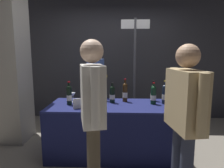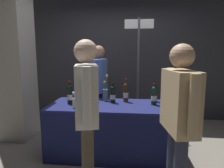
{
  "view_description": "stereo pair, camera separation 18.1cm",
  "coord_description": "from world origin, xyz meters",
  "px_view_note": "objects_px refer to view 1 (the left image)",
  "views": [
    {
      "loc": [
        0.11,
        -2.81,
        1.49
      ],
      "look_at": [
        0.0,
        0.0,
        1.05
      ],
      "focal_mm": 32.2,
      "sensor_mm": 36.0,
      "label": 1
    },
    {
      "loc": [
        0.29,
        -2.8,
        1.49
      ],
      "look_at": [
        0.0,
        0.0,
        1.05
      ],
      "focal_mm": 32.2,
      "sensor_mm": 36.0,
      "label": 2
    }
  ],
  "objects_px": {
    "tasting_table": "(112,119)",
    "booth_signpost": "(135,63)",
    "vendor_presenter": "(96,82)",
    "featured_wine_bottle": "(93,92)",
    "wine_glass_near_vendor": "(73,95)",
    "display_bottle_0": "(164,94)",
    "wine_glass_mid": "(87,103)",
    "concrete_pillar": "(8,53)",
    "taster_foreground_right": "(185,112)",
    "flower_vase": "(104,93)"
  },
  "relations": [
    {
      "from": "tasting_table",
      "to": "booth_signpost",
      "type": "distance_m",
      "value": 1.35
    },
    {
      "from": "flower_vase",
      "to": "booth_signpost",
      "type": "distance_m",
      "value": 1.06
    },
    {
      "from": "display_bottle_0",
      "to": "flower_vase",
      "type": "xyz_separation_m",
      "value": [
        -0.89,
        0.15,
        -0.02
      ]
    },
    {
      "from": "wine_glass_mid",
      "to": "taster_foreground_right",
      "type": "relative_size",
      "value": 0.09
    },
    {
      "from": "display_bottle_0",
      "to": "flower_vase",
      "type": "bearing_deg",
      "value": 170.7
    },
    {
      "from": "tasting_table",
      "to": "flower_vase",
      "type": "relative_size",
      "value": 4.38
    },
    {
      "from": "display_bottle_0",
      "to": "booth_signpost",
      "type": "relative_size",
      "value": 0.16
    },
    {
      "from": "wine_glass_mid",
      "to": "booth_signpost",
      "type": "xyz_separation_m",
      "value": [
        0.7,
        1.32,
        0.46
      ]
    },
    {
      "from": "tasting_table",
      "to": "booth_signpost",
      "type": "height_order",
      "value": "booth_signpost"
    },
    {
      "from": "concrete_pillar",
      "to": "wine_glass_mid",
      "type": "bearing_deg",
      "value": -27.31
    },
    {
      "from": "featured_wine_bottle",
      "to": "wine_glass_near_vendor",
      "type": "bearing_deg",
      "value": -164.08
    },
    {
      "from": "wine_glass_mid",
      "to": "booth_signpost",
      "type": "distance_m",
      "value": 1.57
    },
    {
      "from": "display_bottle_0",
      "to": "wine_glass_mid",
      "type": "bearing_deg",
      "value": -161.39
    },
    {
      "from": "display_bottle_0",
      "to": "vendor_presenter",
      "type": "bearing_deg",
      "value": 149.15
    },
    {
      "from": "featured_wine_bottle",
      "to": "taster_foreground_right",
      "type": "distance_m",
      "value": 1.58
    },
    {
      "from": "vendor_presenter",
      "to": "taster_foreground_right",
      "type": "height_order",
      "value": "vendor_presenter"
    },
    {
      "from": "display_bottle_0",
      "to": "taster_foreground_right",
      "type": "xyz_separation_m",
      "value": [
        -0.05,
        -1.07,
        0.05
      ]
    },
    {
      "from": "featured_wine_bottle",
      "to": "vendor_presenter",
      "type": "relative_size",
      "value": 0.2
    },
    {
      "from": "flower_vase",
      "to": "taster_foreground_right",
      "type": "xyz_separation_m",
      "value": [
        0.84,
        -1.21,
        0.07
      ]
    },
    {
      "from": "wine_glass_mid",
      "to": "tasting_table",
      "type": "bearing_deg",
      "value": 42.53
    },
    {
      "from": "wine_glass_mid",
      "to": "concrete_pillar",
      "type": "bearing_deg",
      "value": 152.69
    },
    {
      "from": "featured_wine_bottle",
      "to": "taster_foreground_right",
      "type": "xyz_separation_m",
      "value": [
        1.02,
        -1.2,
        0.06
      ]
    },
    {
      "from": "featured_wine_bottle",
      "to": "vendor_presenter",
      "type": "bearing_deg",
      "value": 90.65
    },
    {
      "from": "wine_glass_near_vendor",
      "to": "vendor_presenter",
      "type": "distance_m",
      "value": 0.66
    },
    {
      "from": "concrete_pillar",
      "to": "featured_wine_bottle",
      "type": "distance_m",
      "value": 1.57
    },
    {
      "from": "wine_glass_near_vendor",
      "to": "vendor_presenter",
      "type": "bearing_deg",
      "value": 64.11
    },
    {
      "from": "concrete_pillar",
      "to": "taster_foreground_right",
      "type": "bearing_deg",
      "value": -30.41
    },
    {
      "from": "wine_glass_near_vendor",
      "to": "booth_signpost",
      "type": "xyz_separation_m",
      "value": [
        0.99,
        0.91,
        0.45
      ]
    },
    {
      "from": "vendor_presenter",
      "to": "booth_signpost",
      "type": "distance_m",
      "value": 0.84
    },
    {
      "from": "wine_glass_mid",
      "to": "vendor_presenter",
      "type": "height_order",
      "value": "vendor_presenter"
    },
    {
      "from": "concrete_pillar",
      "to": "flower_vase",
      "type": "relative_size",
      "value": 7.23
    },
    {
      "from": "tasting_table",
      "to": "featured_wine_bottle",
      "type": "relative_size",
      "value": 5.55
    },
    {
      "from": "concrete_pillar",
      "to": "booth_signpost",
      "type": "xyz_separation_m",
      "value": [
        2.12,
        0.59,
        -0.18
      ]
    },
    {
      "from": "flower_vase",
      "to": "tasting_table",
      "type": "bearing_deg",
      "value": -60.06
    },
    {
      "from": "tasting_table",
      "to": "wine_glass_near_vendor",
      "type": "relative_size",
      "value": 12.46
    },
    {
      "from": "wine_glass_near_vendor",
      "to": "wine_glass_mid",
      "type": "relative_size",
      "value": 1.08
    },
    {
      "from": "wine_glass_near_vendor",
      "to": "featured_wine_bottle",
      "type": "bearing_deg",
      "value": 15.92
    },
    {
      "from": "vendor_presenter",
      "to": "booth_signpost",
      "type": "xyz_separation_m",
      "value": [
        0.7,
        0.32,
        0.33
      ]
    },
    {
      "from": "display_bottle_0",
      "to": "booth_signpost",
      "type": "height_order",
      "value": "booth_signpost"
    },
    {
      "from": "display_bottle_0",
      "to": "wine_glass_mid",
      "type": "height_order",
      "value": "display_bottle_0"
    },
    {
      "from": "concrete_pillar",
      "to": "tasting_table",
      "type": "bearing_deg",
      "value": -14.43
    },
    {
      "from": "concrete_pillar",
      "to": "display_bottle_0",
      "type": "relative_size",
      "value": 8.65
    },
    {
      "from": "tasting_table",
      "to": "vendor_presenter",
      "type": "bearing_deg",
      "value": 113.55
    },
    {
      "from": "concrete_pillar",
      "to": "display_bottle_0",
      "type": "distance_m",
      "value": 2.59
    },
    {
      "from": "featured_wine_bottle",
      "to": "concrete_pillar",
      "type": "bearing_deg",
      "value": 170.6
    },
    {
      "from": "featured_wine_bottle",
      "to": "wine_glass_mid",
      "type": "xyz_separation_m",
      "value": [
        -0.01,
        -0.5,
        -0.04
      ]
    },
    {
      "from": "vendor_presenter",
      "to": "wine_glass_mid",
      "type": "bearing_deg",
      "value": 5.62
    },
    {
      "from": "wine_glass_near_vendor",
      "to": "vendor_presenter",
      "type": "relative_size",
      "value": 0.09
    },
    {
      "from": "featured_wine_bottle",
      "to": "taster_foreground_right",
      "type": "height_order",
      "value": "taster_foreground_right"
    },
    {
      "from": "featured_wine_bottle",
      "to": "display_bottle_0",
      "type": "bearing_deg",
      "value": -7.23
    }
  ]
}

